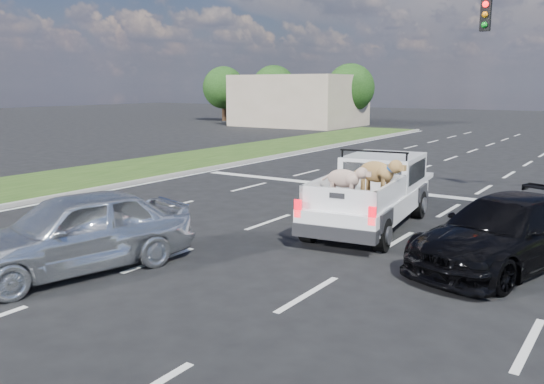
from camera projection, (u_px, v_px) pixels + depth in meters
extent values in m
plane|color=black|center=(227.00, 276.00, 10.75)|extent=(160.00, 160.00, 0.00)
cube|color=silver|center=(213.00, 196.00, 18.52)|extent=(0.12, 60.00, 0.01)
cube|color=silver|center=(307.00, 208.00, 16.62)|extent=(0.12, 60.00, 0.01)
cube|color=silver|center=(425.00, 224.00, 14.72)|extent=(0.12, 60.00, 0.01)
cube|color=silver|center=(136.00, 185.00, 20.45)|extent=(0.15, 60.00, 0.01)
cube|color=silver|center=(414.00, 193.00, 18.94)|extent=(17.00, 0.45, 0.01)
cube|color=#203C12|center=(86.00, 178.00, 21.91)|extent=(5.00, 60.00, 0.10)
cube|color=gray|center=(131.00, 183.00, 20.57)|extent=(0.15, 60.00, 0.14)
cube|color=black|center=(486.00, 15.00, 17.36)|extent=(0.30, 0.18, 0.95)
sphere|color=#FF070A|center=(485.00, 4.00, 17.21)|extent=(0.18, 0.18, 0.18)
cube|color=tan|center=(299.00, 101.00, 50.72)|extent=(10.00, 8.00, 4.40)
cylinder|color=#332114|center=(224.00, 110.00, 58.00)|extent=(0.44, 0.44, 2.16)
sphere|color=#16330E|center=(224.00, 88.00, 57.59)|extent=(4.20, 4.20, 4.20)
cylinder|color=#332114|center=(274.00, 111.00, 54.74)|extent=(0.44, 0.44, 2.16)
sphere|color=#16330E|center=(274.00, 88.00, 54.33)|extent=(4.20, 4.20, 4.20)
cylinder|color=#332114|center=(350.00, 114.00, 50.39)|extent=(0.44, 0.44, 2.16)
sphere|color=#16330E|center=(350.00, 88.00, 49.98)|extent=(4.20, 4.20, 4.20)
cylinder|color=black|center=(309.00, 226.00, 13.01)|extent=(0.36, 0.76, 0.73)
cylinder|color=black|center=(382.00, 235.00, 12.28)|extent=(0.36, 0.76, 0.73)
cylinder|color=black|center=(358.00, 199.00, 16.15)|extent=(0.36, 0.76, 0.73)
cylinder|color=black|center=(418.00, 204.00, 15.41)|extent=(0.36, 0.76, 0.73)
cube|color=white|center=(369.00, 203.00, 14.21)|extent=(2.45, 5.28, 0.50)
cube|color=white|center=(384.00, 171.00, 15.14)|extent=(2.03, 2.41, 0.83)
cube|color=black|center=(372.00, 175.00, 14.18)|extent=(1.48, 0.21, 0.60)
cylinder|color=black|center=(374.00, 151.00, 14.19)|extent=(1.72, 0.26, 0.05)
cube|color=black|center=(355.00, 203.00, 13.17)|extent=(2.00, 2.65, 0.06)
cube|color=white|center=(322.00, 188.00, 13.48)|extent=(0.38, 2.44, 0.50)
cube|color=white|center=(391.00, 194.00, 12.76)|extent=(0.38, 2.44, 0.50)
cube|color=white|center=(337.00, 200.00, 12.07)|extent=(1.71, 0.29, 0.50)
cube|color=red|center=(298.00, 208.00, 12.29)|extent=(0.16, 0.08, 0.38)
cube|color=red|center=(372.00, 216.00, 11.58)|extent=(0.16, 0.08, 0.38)
cube|color=black|center=(335.00, 233.00, 12.08)|extent=(1.87, 0.52, 0.29)
imported|color=silver|center=(74.00, 232.00, 10.90)|extent=(2.91, 4.85, 1.55)
imported|color=black|center=(505.00, 233.00, 11.16)|extent=(3.28, 5.12, 1.38)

